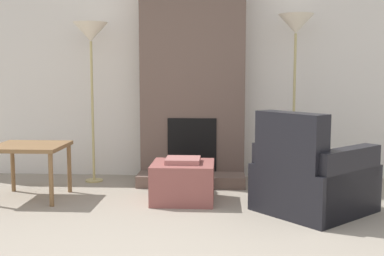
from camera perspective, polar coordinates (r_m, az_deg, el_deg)
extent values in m
cube|color=silver|center=(6.00, 0.22, 6.60)|extent=(7.30, 0.06, 2.60)
cube|color=brown|center=(5.79, 0.10, 6.60)|extent=(1.23, 0.35, 2.60)
cube|color=brown|center=(5.58, -0.11, -6.17)|extent=(1.23, 0.36, 0.13)
cube|color=black|center=(5.68, 0.00, -2.01)|extent=(0.58, 0.02, 0.63)
cube|color=#8C4C47|center=(4.90, -1.07, -6.41)|extent=(0.62, 0.58, 0.40)
cube|color=#A56660|center=(4.85, -1.08, -3.85)|extent=(0.34, 0.32, 0.05)
cube|color=black|center=(4.71, 14.31, -6.83)|extent=(1.25, 1.24, 0.45)
cube|color=black|center=(4.38, 11.58, -4.40)|extent=(0.61, 0.64, 0.95)
cube|color=black|center=(4.50, 17.85, -6.32)|extent=(0.72, 0.68, 0.64)
cube|color=black|center=(4.89, 11.12, -5.10)|extent=(0.72, 0.68, 0.64)
cube|color=brown|center=(5.21, -18.68, -2.09)|extent=(0.71, 0.65, 0.04)
cylinder|color=brown|center=(4.89, -16.36, -5.93)|extent=(0.04, 0.04, 0.53)
cylinder|color=brown|center=(5.63, -20.47, -4.43)|extent=(0.04, 0.04, 0.53)
cylinder|color=brown|center=(5.41, -14.34, -4.66)|extent=(0.04, 0.04, 0.53)
cylinder|color=tan|center=(5.93, -11.52, -6.11)|extent=(0.21, 0.21, 0.02)
cylinder|color=tan|center=(5.81, -11.71, 1.91)|extent=(0.03, 0.03, 1.64)
cone|color=silver|center=(5.81, -11.93, 11.09)|extent=(0.40, 0.40, 0.22)
cylinder|color=tan|center=(5.80, 11.77, -6.41)|extent=(0.21, 0.21, 0.02)
cylinder|color=tan|center=(5.67, 11.98, 2.19)|extent=(0.03, 0.03, 1.72)
cone|color=silver|center=(5.68, 12.22, 11.97)|extent=(0.40, 0.40, 0.22)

